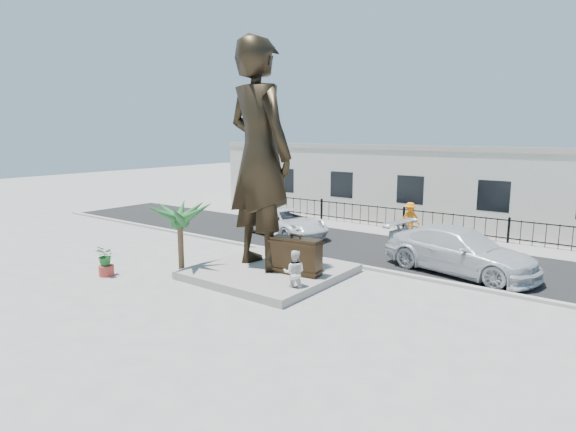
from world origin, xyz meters
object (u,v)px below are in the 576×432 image
Objects in this scene: suitcase at (296,256)px; car_white at (286,222)px; statue at (259,155)px; tourist at (294,273)px.

car_white is (-5.04, 6.05, -0.24)m from suitcase.
statue reaches higher than tourist.
tourist is at bearing 164.71° from statue.
statue reaches higher than suitcase.
suitcase is 7.88m from car_white.
suitcase is at bearing -123.39° from car_white.
statue is at bearing -57.39° from tourist.
tourist is (2.59, -1.30, -3.81)m from statue.
car_white is (-5.89, 7.30, -0.05)m from tourist.
tourist is at bearing -124.29° from car_white.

